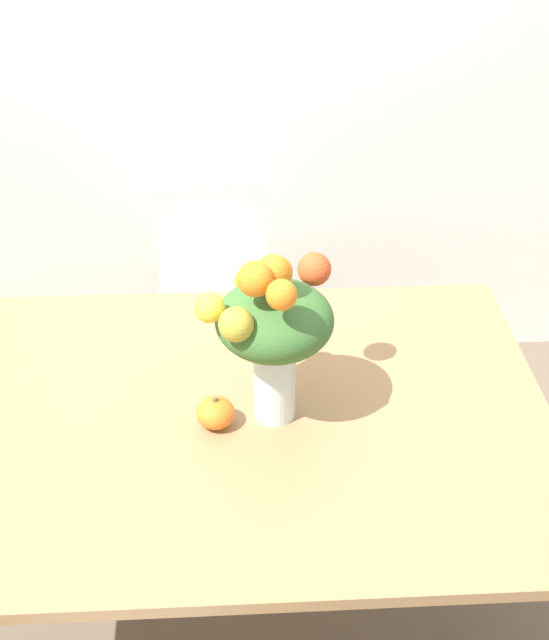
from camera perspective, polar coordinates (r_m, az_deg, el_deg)
The scene contains 6 objects.
ground_plane at distance 2.76m, azimuth -2.35°, elevation -18.41°, with size 12.00×12.00×0.00m, color brown.
wall_back at distance 3.21m, azimuth -3.46°, elevation 18.43°, with size 8.00×0.06×2.70m.
dining_table at distance 2.26m, azimuth -2.75°, elevation -7.48°, with size 1.59×1.17×0.77m.
flower_vase at distance 2.05m, azimuth -0.11°, elevation -0.27°, with size 0.32×0.32×0.46m.
pumpkin at distance 2.16m, azimuth -3.80°, elevation -5.95°, with size 0.09×0.09×0.09m.
dining_chair_near_window at distance 3.18m, azimuth -3.60°, elevation 0.88°, with size 0.46×0.46×0.88m.
Camera 1 is at (0.01, -1.72, 2.16)m, focal length 50.00 mm.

